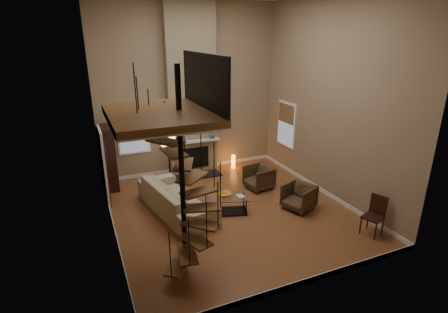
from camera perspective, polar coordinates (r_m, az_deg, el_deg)
name	(u,v)px	position (r m, az deg, el deg)	size (l,w,h in m)	color
ground	(230,210)	(9.46, 0.97, -8.80)	(6.00, 6.50, 0.01)	#A76435
back_wall	(189,90)	(11.50, -5.72, 10.77)	(6.00, 0.02, 5.50)	#998263
front_wall	(313,147)	(5.80, 14.41, 1.48)	(6.00, 0.02, 5.50)	#998263
left_wall	(101,121)	(7.79, -19.57, 5.54)	(0.02, 6.50, 5.50)	#998263
right_wall	(330,100)	(10.10, 16.98, 8.81)	(0.02, 6.50, 5.50)	#998263
baseboard_back	(192,168)	(12.19, -5.28, -1.83)	(6.00, 0.02, 0.12)	white
baseboard_front	(300,283)	(7.09, 12.43, -19.63)	(6.00, 0.02, 0.12)	white
baseboard_left	(115,232)	(8.79, -17.49, -11.69)	(0.02, 6.50, 0.12)	white
baseboard_right	(320,189)	(10.88, 15.55, -5.22)	(0.02, 6.50, 0.12)	white
chimney_breast	(191,91)	(11.32, -5.42, 10.64)	(1.60, 0.38, 5.50)	#8D7C5C
hearth	(198,175)	(11.61, -4.24, -3.12)	(1.50, 0.60, 0.04)	black
firebox	(195,158)	(11.68, -4.77, -0.22)	(0.95, 0.02, 0.72)	black
mantel	(195,141)	(11.42, -4.73, 2.49)	(1.70, 0.18, 0.06)	white
mirror_frame	(194,117)	(11.27, -4.94, 6.47)	(0.94, 0.94, 0.10)	black
mirror_disc	(194,117)	(11.27, -4.96, 6.48)	(0.80, 0.80, 0.01)	white
vase_left	(179,138)	(11.26, -7.47, 2.96)	(0.24, 0.24, 0.25)	black
vase_right	(212,135)	(11.61, -2.00, 3.53)	(0.20, 0.20, 0.21)	#1B6058
window_back	(133,130)	(11.29, -14.72, 4.20)	(1.02, 0.06, 1.52)	white
window_right	(286,124)	(11.88, 10.22, 5.31)	(0.06, 1.02, 1.52)	white
entry_door	(104,167)	(10.01, -19.07, -1.66)	(0.10, 1.05, 2.16)	white
loft	(165,111)	(6.08, -9.64, 7.39)	(1.70, 2.20, 1.09)	brown
spiral_stair	(183,186)	(6.60, -6.73, -4.77)	(1.47, 1.47, 4.06)	black
hutch	(108,159)	(10.96, -18.53, -0.34)	(0.41, 0.88, 1.96)	black
sofa	(175,198)	(9.29, -8.02, -6.79)	(2.75, 1.08, 0.80)	tan
armchair_near	(261,177)	(10.66, 6.05, -3.37)	(0.74, 0.76, 0.70)	#473421
armchair_far	(300,196)	(9.62, 12.44, -6.38)	(0.73, 0.75, 0.69)	#473421
coffee_table	(225,203)	(9.22, 0.24, -7.58)	(1.37, 0.97, 0.46)	silver
bowl	(225,194)	(9.16, 0.12, -6.26)	(0.36, 0.36, 0.09)	orange
book	(240,196)	(9.15, 2.65, -6.57)	(0.18, 0.24, 0.02)	gray
floor_lamp	(168,144)	(10.35, -9.14, 2.02)	(0.43, 0.43, 1.74)	black
accent_lamp	(233,161)	(12.17, 1.54, -0.82)	(0.13, 0.13, 0.46)	orange
side_chair	(375,213)	(8.95, 23.60, -8.50)	(0.54, 0.53, 0.93)	black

